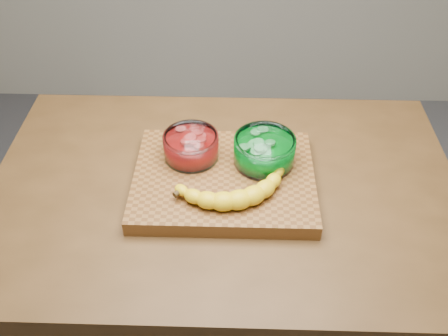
{
  "coord_description": "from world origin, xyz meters",
  "views": [
    {
      "loc": [
        0.03,
        -0.92,
        1.78
      ],
      "look_at": [
        0.0,
        0.0,
        0.96
      ],
      "focal_mm": 40.0,
      "sensor_mm": 36.0,
      "label": 1
    }
  ],
  "objects": [
    {
      "name": "cutting_board",
      "position": [
        0.0,
        0.0,
        0.92
      ],
      "size": [
        0.45,
        0.35,
        0.04
      ],
      "primitive_type": "cube",
      "color": "brown",
      "rests_on": "counter"
    },
    {
      "name": "bowl_red",
      "position": [
        -0.09,
        0.07,
        0.97
      ],
      "size": [
        0.14,
        0.14,
        0.07
      ],
      "color": "white",
      "rests_on": "cutting_board"
    },
    {
      "name": "bowl_green",
      "position": [
        0.1,
        0.05,
        0.98
      ],
      "size": [
        0.15,
        0.15,
        0.07
      ],
      "color": "white",
      "rests_on": "cutting_board"
    },
    {
      "name": "counter",
      "position": [
        0.0,
        0.0,
        0.45
      ],
      "size": [
        1.2,
        0.8,
        0.9
      ],
      "primitive_type": "cube",
      "color": "#4D3217",
      "rests_on": "ground"
    },
    {
      "name": "banana",
      "position": [
        0.02,
        -0.06,
        0.96
      ],
      "size": [
        0.3,
        0.18,
        0.04
      ],
      "primitive_type": null,
      "color": "yellow",
      "rests_on": "cutting_board"
    }
  ]
}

